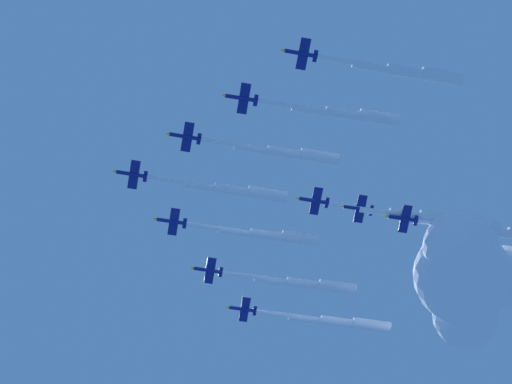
# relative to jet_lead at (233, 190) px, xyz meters

# --- Properties ---
(jet_lead) EXTENTS (17.00, 49.70, 4.37)m
(jet_lead) POSITION_rel_jet_lead_xyz_m (0.00, 0.00, 0.00)
(jet_lead) COLOR navy
(jet_port_inner) EXTENTS (16.49, 48.43, 4.32)m
(jet_port_inner) POSITION_rel_jet_lead_xyz_m (-11.39, -15.69, -0.05)
(jet_port_inner) COLOR navy
(jet_starboard_inner) EXTENTS (16.22, 49.28, 4.33)m
(jet_starboard_inner) POSITION_rel_jet_lead_xyz_m (17.06, -9.00, 1.25)
(jet_starboard_inner) COLOR navy
(jet_port_mid) EXTENTS (15.84, 48.43, 4.33)m
(jet_port_mid) POSITION_rel_jet_lead_xyz_m (-22.87, -32.21, -0.86)
(jet_port_mid) COLOR navy
(jet_starboard_mid) EXTENTS (16.76, 51.10, 4.36)m
(jet_starboard_mid) POSITION_rel_jet_lead_xyz_m (35.00, -19.45, -0.14)
(jet_starboard_mid) COLOR navy
(jet_port_outer) EXTENTS (16.73, 48.86, 4.32)m
(jet_port_outer) POSITION_rel_jet_lead_xyz_m (-33.34, -48.98, 0.93)
(jet_port_outer) COLOR navy
(jet_starboard_outer) EXTENTS (16.98, 52.92, 4.29)m
(jet_starboard_outer) POSITION_rel_jet_lead_xyz_m (52.72, -29.91, 1.98)
(jet_starboard_outer) COLOR navy
(jet_trail_port) EXTENTS (16.06, 47.45, 4.26)m
(jet_trail_port) POSITION_rel_jet_lead_xyz_m (12.43, -50.09, 1.18)
(jet_trail_port) COLOR navy
(jet_trail_starboard) EXTENTS (15.81, 47.65, 4.40)m
(jet_trail_starboard) POSITION_rel_jet_lead_xyz_m (15.53, -63.10, 0.75)
(jet_trail_starboard) COLOR navy
(jet_tail_end) EXTENTS (15.81, 47.57, 4.39)m
(jet_tail_end) POSITION_rel_jet_lead_xyz_m (18.79, -75.93, -0.99)
(jet_tail_end) COLOR navy
(cloud_puff) EXTENTS (47.07, 37.58, 31.37)m
(cloud_puff) POSITION_rel_jet_lead_xyz_m (30.91, -67.74, -5.64)
(cloud_puff) COLOR white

